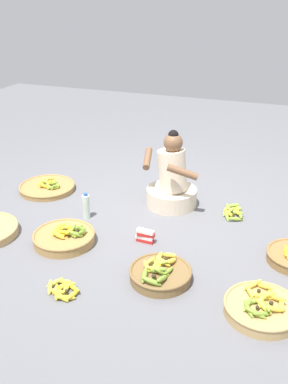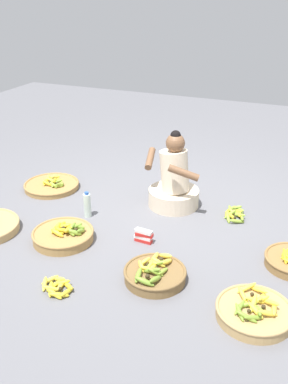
% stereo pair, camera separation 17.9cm
% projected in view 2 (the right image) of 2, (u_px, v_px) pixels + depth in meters
% --- Properties ---
extents(ground_plane, '(10.00, 10.00, 0.00)m').
position_uv_depth(ground_plane, '(152.00, 216.00, 4.36)').
color(ground_plane, slate).
extents(vendor_woman_front, '(0.66, 0.53, 0.81)m').
position_uv_depth(vendor_woman_front, '(174.00, 183.00, 4.45)').
color(vendor_woman_front, beige).
rests_on(vendor_woman_front, ground).
extents(banana_basket_near_bicycle, '(0.49, 0.49, 0.17)m').
position_uv_depth(banana_basket_near_bicycle, '(155.00, 274.00, 3.39)').
color(banana_basket_near_bicycle, brown).
rests_on(banana_basket_near_bicycle, ground).
extents(banana_basket_mid_right, '(0.54, 0.54, 0.16)m').
position_uv_depth(banana_basket_mid_right, '(254.00, 311.00, 3.00)').
color(banana_basket_mid_right, tan).
rests_on(banana_basket_mid_right, ground).
extents(banana_basket_front_center, '(0.55, 0.55, 0.16)m').
position_uv_depth(banana_basket_front_center, '(63.00, 235.00, 3.92)').
color(banana_basket_front_center, '#A87F47').
rests_on(banana_basket_front_center, ground).
extents(banana_basket_back_center, '(0.62, 0.62, 0.13)m').
position_uv_depth(banana_basket_back_center, '(52.00, 185.00, 4.93)').
color(banana_basket_back_center, '#A87F47').
rests_on(banana_basket_back_center, ground).
extents(loose_bananas_front_right, '(0.30, 0.25, 0.08)m').
position_uv_depth(loose_bananas_front_right, '(57.00, 287.00, 3.29)').
color(loose_bananas_front_right, yellow).
rests_on(loose_bananas_front_right, ground).
extents(loose_bananas_mid_left, '(0.23, 0.36, 0.10)m').
position_uv_depth(loose_bananas_mid_left, '(235.00, 214.00, 4.34)').
color(loose_bananas_mid_left, '#8CAD38').
rests_on(loose_bananas_mid_left, ground).
extents(water_bottle, '(0.07, 0.07, 0.27)m').
position_uv_depth(water_bottle, '(87.00, 205.00, 4.30)').
color(water_bottle, silver).
rests_on(water_bottle, ground).
extents(packet_carton_stack, '(0.18, 0.07, 0.12)m').
position_uv_depth(packet_carton_stack, '(144.00, 236.00, 3.89)').
color(packet_carton_stack, red).
rests_on(packet_carton_stack, ground).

